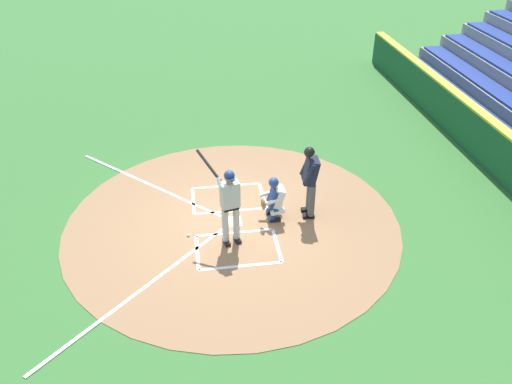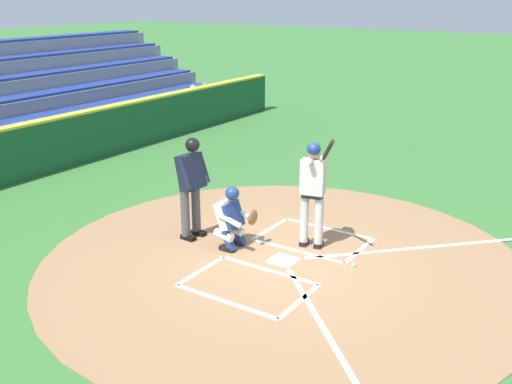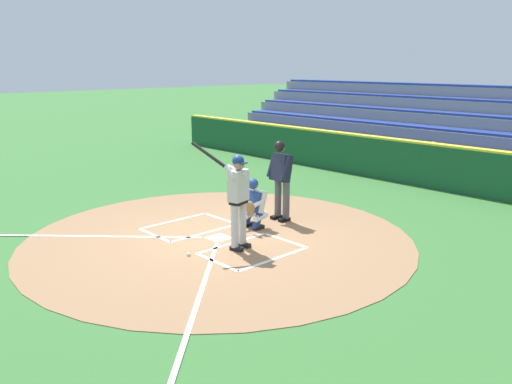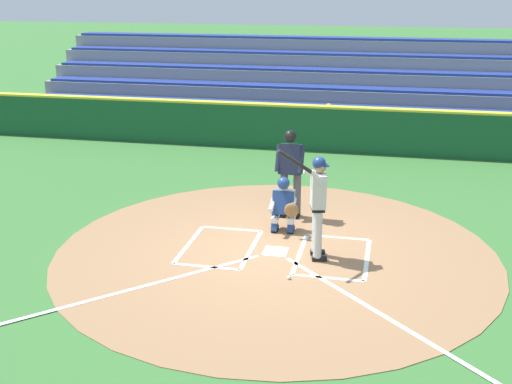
% 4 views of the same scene
% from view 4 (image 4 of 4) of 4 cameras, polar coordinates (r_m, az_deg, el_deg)
% --- Properties ---
extents(ground_plane, '(120.00, 120.00, 0.00)m').
position_cam_4_polar(ground_plane, '(11.79, 1.73, -5.34)').
color(ground_plane, '#387033').
extents(dirt_circle, '(8.00, 8.00, 0.01)m').
position_cam_4_polar(dirt_circle, '(11.78, 1.73, -5.31)').
color(dirt_circle, '#99704C').
rests_on(dirt_circle, ground).
extents(home_plate_and_chalk, '(7.93, 4.91, 0.01)m').
position_cam_4_polar(home_plate_and_chalk, '(10.99, 0.90, -7.07)').
color(home_plate_and_chalk, white).
rests_on(home_plate_and_chalk, dirt_circle).
extents(batter, '(0.84, 0.89, 2.13)m').
position_cam_4_polar(batter, '(11.17, 5.46, -0.71)').
color(batter, '#BCBCBC').
rests_on(batter, ground).
extents(catcher, '(0.60, 0.60, 1.13)m').
position_cam_4_polar(catcher, '(12.50, 2.49, -1.02)').
color(catcher, black).
rests_on(catcher, ground).
extents(plate_umpire, '(0.60, 0.44, 1.86)m').
position_cam_4_polar(plate_umpire, '(13.16, 3.07, 2.19)').
color(plate_umpire, '#4C4C51').
rests_on(plate_umpire, ground).
extents(baseball, '(0.07, 0.07, 0.07)m').
position_cam_4_polar(baseball, '(10.75, 2.91, -7.59)').
color(baseball, white).
rests_on(baseball, ground).
extents(backstop_wall, '(22.00, 0.36, 1.31)m').
position_cam_4_polar(backstop_wall, '(18.68, 5.95, 5.62)').
color(backstop_wall, '#19512D').
rests_on(backstop_wall, ground).
extents(bleacher_stand, '(20.00, 5.10, 2.78)m').
position_cam_4_polar(bleacher_stand, '(22.35, 7.11, 8.59)').
color(bleacher_stand, gray).
rests_on(bleacher_stand, ground).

